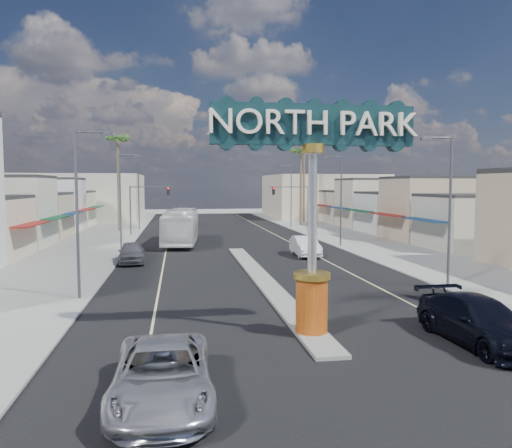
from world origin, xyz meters
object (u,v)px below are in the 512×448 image
object	(u,v)px
streetlight_r_far	(290,193)
suv_left	(162,374)
streetlight_l_far	(140,193)
streetlight_l_near	(80,205)
palm_right_far	(304,146)
streetlight_l_mid	(122,197)
car_parked_left	(132,252)
car_parked_right	(305,246)
palm_left_far	(118,144)
streetlight_r_mid	(339,196)
suv_right	(479,321)
palm_right_mid	(301,155)
streetlight_r_near	(447,203)
traffic_signal_left	(146,200)
city_bus	(181,227)
gateway_sign	(313,190)
traffic_signal_right	(294,200)

from	to	relation	value
streetlight_r_far	suv_left	bearing A→B (deg)	-106.33
streetlight_l_far	streetlight_r_far	world-z (taller)	same
streetlight_l_near	palm_right_far	xyz separation A→B (m)	(25.43, 52.00, 7.32)
streetlight_l_mid	streetlight_r_far	xyz separation A→B (m)	(20.87, 22.00, 0.00)
car_parked_left	car_parked_right	size ratio (longest dim) A/B	0.94
palm_right_far	car_parked_left	bearing A→B (deg)	-121.38
palm_left_far	streetlight_l_near	bearing A→B (deg)	-86.33
palm_left_far	streetlight_r_mid	bearing A→B (deg)	-40.48
car_parked_right	suv_right	bearing A→B (deg)	-87.10
palm_left_far	palm_right_mid	distance (m)	26.70
streetlight_l_far	palm_right_far	xyz separation A→B (m)	(25.43, 10.00, 7.32)
streetlight_r_near	suv_right	xyz separation A→B (m)	(-4.30, -10.02, -4.17)
traffic_signal_left	streetlight_l_near	size ratio (longest dim) A/B	0.67
car_parked_right	streetlight_r_near	bearing A→B (deg)	-69.54
streetlight_l_near	streetlight_r_mid	world-z (taller)	same
traffic_signal_left	suv_right	size ratio (longest dim) A/B	0.97
streetlight_l_mid	city_bus	size ratio (longest dim) A/B	0.69
streetlight_r_mid	car_parked_left	size ratio (longest dim) A/B	1.83
streetlight_l_mid	suv_left	world-z (taller)	streetlight_l_mid
streetlight_r_near	car_parked_right	bearing A→B (deg)	109.06
streetlight_l_near	car_parked_left	world-z (taller)	streetlight_l_near
streetlight_l_near	car_parked_right	size ratio (longest dim) A/B	1.72
streetlight_r_near	city_bus	distance (m)	29.54
gateway_sign	suv_right	world-z (taller)	gateway_sign
streetlight_r_far	streetlight_r_near	bearing A→B (deg)	-90.00
traffic_signal_right	palm_right_far	distance (m)	20.59
streetlight_l_near	streetlight_l_far	size ratio (longest dim) A/B	1.00
streetlight_l_mid	suv_left	bearing A→B (deg)	-82.15
streetlight_l_near	city_bus	size ratio (longest dim) A/B	0.69
palm_left_far	palm_right_mid	xyz separation A→B (m)	(26.00, 6.00, -0.90)
streetlight_r_near	suv_left	world-z (taller)	streetlight_r_near
car_parked_left	gateway_sign	bearing A→B (deg)	-70.44
gateway_sign	traffic_signal_right	bearing A→B (deg)	77.67
palm_left_far	palm_right_mid	world-z (taller)	palm_left_far
suv_right	city_bus	bearing A→B (deg)	104.76
traffic_signal_right	streetlight_r_near	world-z (taller)	streetlight_r_near
traffic_signal_left	car_parked_right	xyz separation A→B (m)	(14.68, -19.72, -3.41)
car_parked_right	city_bus	size ratio (longest dim) A/B	0.40
car_parked_left	suv_left	bearing A→B (deg)	-87.02
streetlight_l_near	gateway_sign	bearing A→B (deg)	-37.55
palm_right_far	car_parked_right	bearing A→B (deg)	-104.14
traffic_signal_left	car_parked_left	xyz separation A→B (m)	(0.18, -21.34, -3.44)
palm_right_far	suv_left	xyz separation A→B (m)	(-20.82, -65.47, -11.55)
streetlight_l_near	streetlight_l_far	distance (m)	42.00
streetlight_l_near	palm_right_mid	world-z (taller)	palm_right_mid
traffic_signal_left	streetlight_r_far	size ratio (longest dim) A/B	0.67
streetlight_r_near	palm_right_mid	xyz separation A→B (m)	(2.57, 46.00, 5.54)
traffic_signal_right	car_parked_right	distance (m)	20.35
traffic_signal_left	traffic_signal_right	xyz separation A→B (m)	(18.37, 0.00, 0.00)
streetlight_l_near	suv_left	xyz separation A→B (m)	(4.61, -13.47, -4.23)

